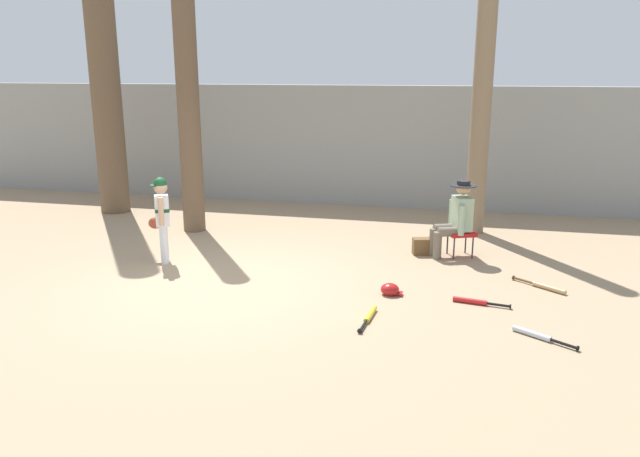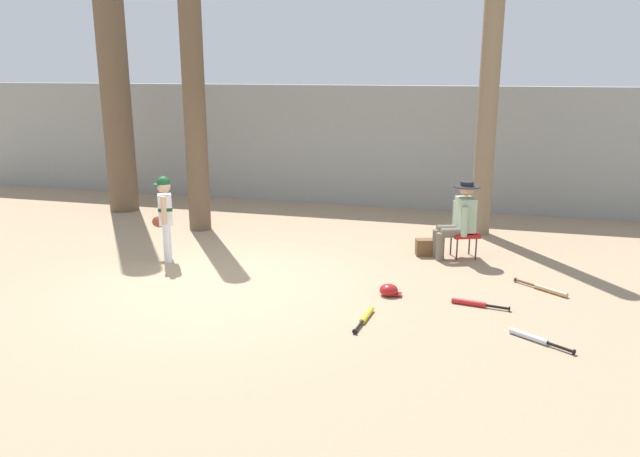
{
  "view_description": "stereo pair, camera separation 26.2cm",
  "coord_description": "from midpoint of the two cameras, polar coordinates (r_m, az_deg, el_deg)",
  "views": [
    {
      "loc": [
        3.15,
        -7.39,
        2.87
      ],
      "look_at": [
        1.31,
        0.51,
        0.75
      ],
      "focal_mm": 34.66,
      "sensor_mm": 36.0,
      "label": 1
    },
    {
      "loc": [
        3.4,
        -7.33,
        2.87
      ],
      "look_at": [
        1.31,
        0.51,
        0.75
      ],
      "focal_mm": 34.66,
      "sensor_mm": 36.0,
      "label": 2
    }
  ],
  "objects": [
    {
      "name": "batting_helmet_red",
      "position": [
        8.1,
        5.56,
        -5.64
      ],
      "size": [
        0.29,
        0.22,
        0.17
      ],
      "color": "#A81919",
      "rests_on": "ground"
    },
    {
      "name": "concrete_back_wall",
      "position": [
        13.41,
        -1.13,
        7.74
      ],
      "size": [
        18.0,
        0.36,
        2.51
      ],
      "primitive_type": "cube",
      "color": "gray",
      "rests_on": "ground"
    },
    {
      "name": "tree_far_left",
      "position": [
        13.13,
        -19.95,
        14.56
      ],
      "size": [
        0.81,
        0.81,
        6.88
      ],
      "color": "brown",
      "rests_on": "ground"
    },
    {
      "name": "bat_yellow_trainer",
      "position": [
        7.35,
        3.54,
        -8.08
      ],
      "size": [
        0.12,
        0.73,
        0.07
      ],
      "color": "yellow",
      "rests_on": "ground"
    },
    {
      "name": "seated_spectator",
      "position": [
        9.72,
        11.65,
        1.08
      ],
      "size": [
        0.67,
        0.54,
        1.2
      ],
      "color": "#6B6051",
      "rests_on": "ground"
    },
    {
      "name": "handbag_beside_stool",
      "position": [
        9.87,
        8.79,
        -1.64
      ],
      "size": [
        0.38,
        0.27,
        0.26
      ],
      "primitive_type": "cube",
      "rotation": [
        0.0,
        0.0,
        0.27
      ],
      "color": "brown",
      "rests_on": "ground"
    },
    {
      "name": "young_ballplayer",
      "position": [
        9.57,
        -15.18,
        1.3
      ],
      "size": [
        0.49,
        0.53,
        1.31
      ],
      "color": "white",
      "rests_on": "ground"
    },
    {
      "name": "ground_plane",
      "position": [
        8.55,
        -10.28,
        -5.21
      ],
      "size": [
        60.0,
        60.0,
        0.0
      ],
      "primitive_type": "plane",
      "color": "#9E8466"
    },
    {
      "name": "tree_behind_spectator",
      "position": [
        11.05,
        14.09,
        12.08
      ],
      "size": [
        0.47,
        0.47,
        5.38
      ],
      "color": "#7F6B51",
      "rests_on": "ground"
    },
    {
      "name": "bat_aluminum_silver",
      "position": [
        7.2,
        18.4,
        -9.33
      ],
      "size": [
        0.66,
        0.46,
        0.07
      ],
      "color": "#B7BCC6",
      "rests_on": "ground"
    },
    {
      "name": "tree_near_player",
      "position": [
        11.16,
        -12.71,
        10.51
      ],
      "size": [
        0.53,
        0.53,
        4.78
      ],
      "color": "brown",
      "rests_on": "ground"
    },
    {
      "name": "folding_stool",
      "position": [
        9.82,
        12.11,
        -0.47
      ],
      "size": [
        0.52,
        0.52,
        0.41
      ],
      "color": "red",
      "rests_on": "ground"
    },
    {
      "name": "bat_wood_tan",
      "position": [
        8.76,
        19.24,
        -5.1
      ],
      "size": [
        0.66,
        0.53,
        0.07
      ],
      "color": "tan",
      "rests_on": "ground"
    },
    {
      "name": "bat_red_barrel",
      "position": [
        7.97,
        13.16,
        -6.59
      ],
      "size": [
        0.71,
        0.17,
        0.07
      ],
      "color": "red",
      "rests_on": "ground"
    }
  ]
}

